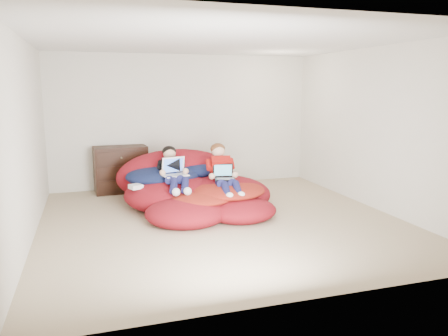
% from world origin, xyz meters
% --- Properties ---
extents(room_shell, '(5.10, 5.10, 2.77)m').
position_xyz_m(room_shell, '(0.00, 0.00, 0.22)').
color(room_shell, tan).
rests_on(room_shell, ground).
extents(dresser, '(0.96, 0.56, 0.84)m').
position_xyz_m(dresser, '(-1.24, 2.25, 0.42)').
color(dresser, black).
rests_on(dresser, ground).
extents(beanbag_pile, '(2.39, 2.40, 0.93)m').
position_xyz_m(beanbag_pile, '(-0.21, 0.86, 0.28)').
color(beanbag_pile, maroon).
rests_on(beanbag_pile, ground).
extents(cream_pillow, '(0.41, 0.26, 0.26)m').
position_xyz_m(cream_pillow, '(-0.69, 1.66, 0.62)').
color(cream_pillow, white).
rests_on(cream_pillow, beanbag_pile).
extents(older_boy, '(0.38, 1.13, 0.60)m').
position_xyz_m(older_boy, '(-0.54, 0.84, 0.64)').
color(older_boy, black).
rests_on(older_boy, beanbag_pile).
extents(younger_boy, '(0.36, 1.05, 0.72)m').
position_xyz_m(younger_boy, '(0.18, 0.57, 0.63)').
color(younger_boy, '#AE130F').
rests_on(younger_boy, beanbag_pile).
extents(laptop_white, '(0.42, 0.39, 0.27)m').
position_xyz_m(laptop_white, '(-0.54, 0.73, 0.63)').
color(laptop_white, white).
rests_on(laptop_white, older_boy).
extents(laptop_black, '(0.35, 0.31, 0.23)m').
position_xyz_m(laptop_black, '(0.18, 0.50, 0.56)').
color(laptop_black, black).
rests_on(laptop_black, younger_boy).
extents(power_adapter, '(0.22, 0.22, 0.06)m').
position_xyz_m(power_adapter, '(-1.13, 0.73, 0.42)').
color(power_adapter, white).
rests_on(power_adapter, beanbag_pile).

